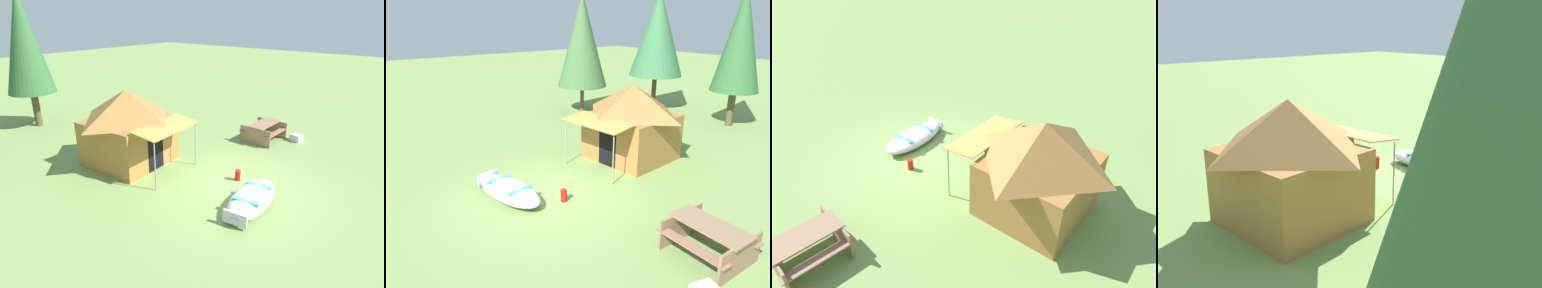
# 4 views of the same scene
# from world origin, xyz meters

# --- Properties ---
(ground_plane) EXTENTS (80.00, 80.00, 0.00)m
(ground_plane) POSITION_xyz_m (0.00, 0.00, 0.00)
(ground_plane) COLOR #76974F
(beached_rowboat) EXTENTS (2.65, 1.38, 0.48)m
(beached_rowboat) POSITION_xyz_m (-0.59, -1.10, 0.25)
(beached_rowboat) COLOR silver
(beached_rowboat) RESTS_ON ground_plane
(canvas_cabin_tent) EXTENTS (3.11, 3.87, 2.74)m
(canvas_cabin_tent) POSITION_xyz_m (-0.75, 3.97, 1.42)
(canvas_cabin_tent) COLOR #A26C36
(canvas_cabin_tent) RESTS_ON ground_plane
(picnic_table) EXTENTS (1.72, 1.49, 0.77)m
(picnic_table) POSITION_xyz_m (4.43, 1.15, 0.48)
(picnic_table) COLOR #906D52
(picnic_table) RESTS_ON ground_plane
(cooler_box) EXTENTS (0.47, 0.54, 0.30)m
(cooler_box) POSITION_xyz_m (5.19, -0.05, 0.15)
(cooler_box) COLOR silver
(cooler_box) RESTS_ON ground_plane
(fuel_can) EXTENTS (0.25, 0.25, 0.36)m
(fuel_can) POSITION_xyz_m (0.52, 0.05, 0.18)
(fuel_can) COLOR red
(fuel_can) RESTS_ON ground_plane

